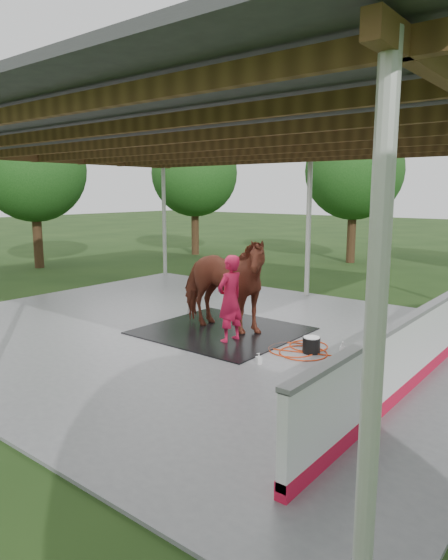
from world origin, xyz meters
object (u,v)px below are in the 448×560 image
Objects in this scene: dasher_board at (419,347)px; wash_bucket at (311,345)px; horse at (222,284)px; handler at (230,299)px.

wash_bucket is (-1.96, 0.18, -0.39)m from dasher_board.
horse is 1.37× the size of handler.
handler is at bearing -176.80° from dasher_board.
horse reaches higher than handler.
wash_bucket is at bearing 174.84° from dasher_board.
horse is (-4.15, 0.27, 0.48)m from dasher_board.
handler reaches higher than wash_bucket.
handler is (0.58, -0.47, -0.16)m from horse.
horse is at bearing -123.50° from handler.
dasher_board is 2.01m from wash_bucket.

